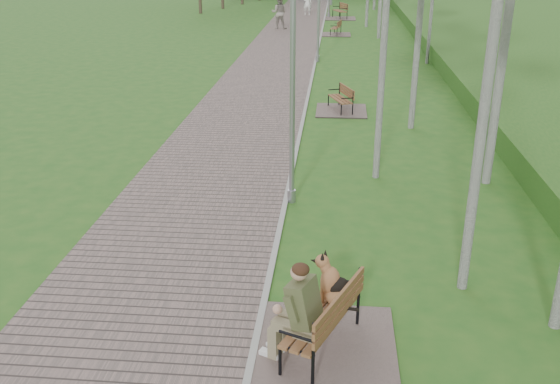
{
  "coord_description": "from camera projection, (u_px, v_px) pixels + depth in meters",
  "views": [
    {
      "loc": [
        0.96,
        -9.83,
        5.01
      ],
      "look_at": [
        0.09,
        -0.4,
        1.15
      ],
      "focal_mm": 40.0,
      "sensor_mm": 36.0,
      "label": 1
    }
  ],
  "objects": [
    {
      "name": "lamp_post_near",
      "position": [
        292.0,
        101.0,
        12.0
      ],
      "size": [
        0.17,
        0.17,
        4.51
      ],
      "color": "gray",
      "rests_on": "ground"
    },
    {
      "name": "bench_third",
      "position": [
        336.0,
        32.0,
        34.91
      ],
      "size": [
        1.59,
        1.77,
        0.98
      ],
      "color": "#60534E",
      "rests_on": "ground"
    },
    {
      "name": "bench_far",
      "position": [
        340.0,
        15.0,
        41.95
      ],
      "size": [
        2.05,
        2.27,
        1.26
      ],
      "color": "#60534E",
      "rests_on": "ground"
    },
    {
      "name": "ground",
      "position": [
        277.0,
        244.0,
        11.04
      ],
      "size": [
        120.0,
        120.0,
        0.0
      ],
      "primitive_type": "plane",
      "color": "#275B1D",
      "rests_on": "ground"
    },
    {
      "name": "kerb",
      "position": [
        318.0,
        47.0,
        30.86
      ],
      "size": [
        0.1,
        67.0,
        0.05
      ],
      "primitive_type": "cube",
      "color": "#999993",
      "rests_on": "ground"
    },
    {
      "name": "pedestrian_near",
      "position": [
        307.0,
        3.0,
        43.58
      ],
      "size": [
        0.64,
        0.46,
        1.65
      ],
      "primitive_type": "imported",
      "rotation": [
        0.0,
        0.0,
        3.02
      ],
      "color": "white",
      "rests_on": "ground"
    },
    {
      "name": "lamp_post_second",
      "position": [
        319.0,
        10.0,
        26.53
      ],
      "size": [
        0.18,
        0.18,
        4.73
      ],
      "color": "gray",
      "rests_on": "ground"
    },
    {
      "name": "walkway",
      "position": [
        283.0,
        47.0,
        31.01
      ],
      "size": [
        3.5,
        67.0,
        0.04
      ],
      "primitive_type": "cube",
      "color": "#60534E",
      "rests_on": "ground"
    },
    {
      "name": "bench_second",
      "position": [
        340.0,
        106.0,
        19.44
      ],
      "size": [
        1.56,
        1.74,
        0.96
      ],
      "color": "#60534E",
      "rests_on": "ground"
    },
    {
      "name": "bench_main",
      "position": [
        317.0,
        322.0,
        7.97
      ],
      "size": [
        1.88,
        2.09,
        1.64
      ],
      "color": "#60534E",
      "rests_on": "ground"
    },
    {
      "name": "pedestrian_far",
      "position": [
        279.0,
        13.0,
        36.74
      ],
      "size": [
        0.99,
        0.8,
        1.93
      ],
      "primitive_type": "imported",
      "rotation": [
        0.0,
        0.0,
        3.07
      ],
      "color": "gray",
      "rests_on": "ground"
    }
  ]
}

